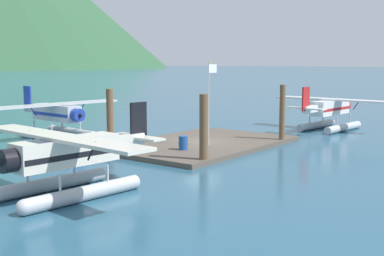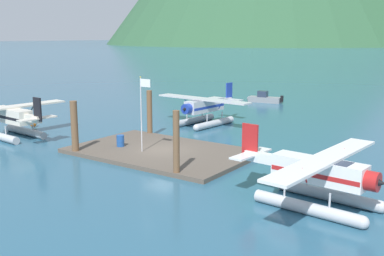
% 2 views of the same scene
% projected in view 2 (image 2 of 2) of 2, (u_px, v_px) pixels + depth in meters
% --- Properties ---
extents(ground_plane, '(1200.00, 1200.00, 0.00)m').
position_uv_depth(ground_plane, '(162.00, 154.00, 34.26)').
color(ground_plane, '#285670').
extents(dock_platform, '(13.22, 8.51, 0.30)m').
position_uv_depth(dock_platform, '(162.00, 152.00, 34.23)').
color(dock_platform, brown).
rests_on(dock_platform, ground).
extents(piling_near_left, '(0.51, 0.51, 4.01)m').
position_uv_depth(piling_near_left, '(75.00, 128.00, 33.57)').
color(piling_near_left, brown).
rests_on(piling_near_left, ground).
extents(piling_near_right, '(0.41, 0.41, 4.20)m').
position_uv_depth(piling_near_right, '(176.00, 144.00, 28.21)').
color(piling_near_right, brown).
rests_on(piling_near_right, ground).
extents(piling_far_left, '(0.46, 0.46, 4.03)m').
position_uv_depth(piling_far_left, '(150.00, 113.00, 39.77)').
color(piling_far_left, brown).
rests_on(piling_far_left, ground).
extents(flagpole, '(0.95, 0.10, 5.51)m').
position_uv_depth(flagpole, '(142.00, 105.00, 32.93)').
color(flagpole, silver).
rests_on(flagpole, dock_platform).
extents(fuel_drum, '(0.62, 0.62, 0.88)m').
position_uv_depth(fuel_drum, '(120.00, 141.00, 35.14)').
color(fuel_drum, '#1E4C99').
rests_on(fuel_drum, dock_platform).
extents(mooring_buoy, '(0.65, 0.65, 0.65)m').
position_uv_depth(mooring_buoy, '(33.00, 124.00, 44.20)').
color(mooring_buoy, orange).
rests_on(mooring_buoy, ground).
extents(seaplane_silver_bow_left, '(10.48, 7.97, 3.84)m').
position_uv_depth(seaplane_silver_bow_left, '(204.00, 109.00, 44.86)').
color(seaplane_silver_bow_left, '#B7BABF').
rests_on(seaplane_silver_bow_left, ground).
extents(seaplane_white_stbd_aft, '(7.97, 10.48, 3.84)m').
position_uv_depth(seaplane_white_stbd_aft, '(319.00, 178.00, 23.30)').
color(seaplane_white_stbd_aft, '#B7BABF').
rests_on(seaplane_white_stbd_aft, ground).
extents(seaplane_cream_port_aft, '(7.97, 10.48, 3.84)m').
position_uv_depth(seaplane_cream_port_aft, '(11.00, 119.00, 39.38)').
color(seaplane_cream_port_aft, '#B7BABF').
rests_on(seaplane_cream_port_aft, ground).
extents(boat_grey_open_north, '(4.85, 2.19, 1.50)m').
position_uv_depth(boat_grey_open_north, '(264.00, 99.00, 60.45)').
color(boat_grey_open_north, gray).
rests_on(boat_grey_open_north, ground).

